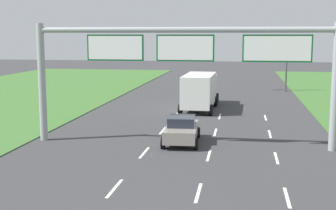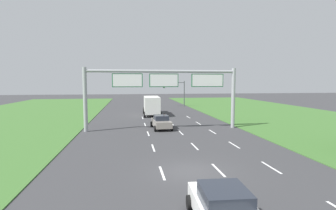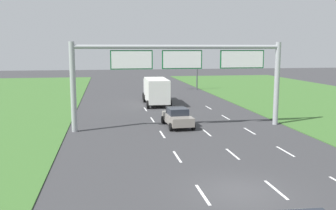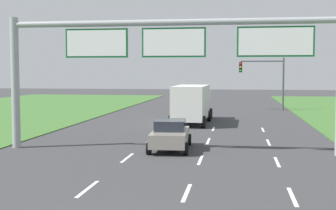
% 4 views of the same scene
% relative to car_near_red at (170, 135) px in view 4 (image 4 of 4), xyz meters
% --- Properties ---
extents(car_near_red, '(2.24, 4.30, 1.57)m').
position_rel_car_near_red_xyz_m(car_near_red, '(0.00, 0.00, 0.00)').
color(car_near_red, gray).
rests_on(car_near_red, ground_plane).
extents(box_truck, '(2.85, 8.42, 3.03)m').
position_rel_car_near_red_xyz_m(box_truck, '(-0.06, 13.07, 0.87)').
color(box_truck, silver).
rests_on(box_truck, ground_plane).
extents(sign_gantry, '(17.24, 0.44, 7.00)m').
position_rel_car_near_red_xyz_m(sign_gantry, '(0.28, -0.56, 4.18)').
color(sign_gantry, '#9EA0A5').
rests_on(sign_gantry, ground_plane).
extents(traffic_light_mast, '(4.76, 0.49, 5.60)m').
position_rel_car_near_red_xyz_m(traffic_light_mast, '(6.38, 26.77, 3.07)').
color(traffic_light_mast, '#47494F').
rests_on(traffic_light_mast, ground_plane).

